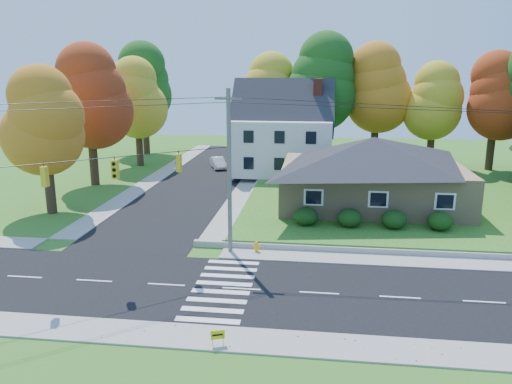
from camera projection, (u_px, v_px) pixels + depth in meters
The scene contains 22 objects.
ground at pixel (241, 289), 25.79m from camera, with size 120.00×120.00×0.00m, color #3D7923.
road_main at pixel (241, 289), 25.78m from camera, with size 90.00×8.00×0.02m, color black.
road_cross at pixel (204, 178), 51.80m from camera, with size 8.00×44.00×0.02m, color black.
sidewalk_north at pixel (254, 254), 30.59m from camera, with size 90.00×2.00×0.08m, color #9C9A90.
sidewalk_south at pixel (223, 339), 20.96m from camera, with size 90.00×2.00×0.08m, color #9C9A90.
lawn at pixel (422, 194), 44.36m from camera, with size 30.00×30.00×0.50m, color #3D7923.
ranch_house at pixel (372, 170), 39.43m from camera, with size 14.60×10.60×5.40m.
colonial_house at pixel (283, 133), 51.64m from camera, with size 10.40×8.40×9.60m.
hedge_row at pixel (372, 218), 34.03m from camera, with size 10.70×1.70×1.27m.
traffic_infrastructure at pixel (242, 186), 25.87m from camera, with size 38.10×10.66×10.00m.
tree_lot_0 at pixel (269, 94), 56.78m from camera, with size 6.72×6.72×12.51m.
tree_lot_1 at pixel (323, 82), 54.77m from camera, with size 7.84×7.84×14.60m.
tree_lot_2 at pixel (377, 88), 55.15m from camera, with size 7.28×7.28×13.56m.
tree_lot_3 at pixel (434, 101), 53.77m from camera, with size 6.16×6.16×11.47m.
tree_lot_4 at pixel (497, 96), 51.92m from camera, with size 6.72×6.72×12.51m.
tree_west_0 at pixel (43, 122), 37.70m from camera, with size 6.16×6.16×11.47m.
tree_west_1 at pixel (89, 97), 47.14m from camera, with size 7.28×7.28×13.56m.
tree_west_2 at pixel (137, 98), 56.80m from camera, with size 6.72×6.72×12.51m.
tree_west_3 at pixel (143, 84), 64.43m from camera, with size 7.84×7.84×14.60m.
white_car at pixel (218, 163), 56.93m from camera, with size 1.31×3.76×1.24m, color silver.
fire_hydrant at pixel (257, 247), 30.83m from camera, with size 0.41×0.32×0.72m.
yard_sign at pixel (218, 335), 20.31m from camera, with size 0.57×0.23×0.74m.
Camera 1 is at (3.75, -23.54, 11.07)m, focal length 35.00 mm.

